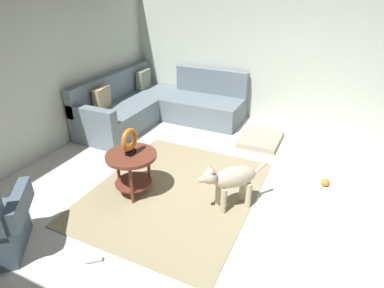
{
  "coord_description": "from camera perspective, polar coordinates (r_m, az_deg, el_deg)",
  "views": [
    {
      "loc": [
        -2.7,
        -0.88,
        2.35
      ],
      "look_at": [
        0.45,
        0.6,
        0.55
      ],
      "focal_mm": 29.91,
      "sensor_mm": 36.0,
      "label": 1
    }
  ],
  "objects": [
    {
      "name": "torus_sculpture",
      "position": [
        3.7,
        -11.07,
        0.54
      ],
      "size": [
        0.28,
        0.08,
        0.33
      ],
      "color": "black",
      "rests_on": "side_table"
    },
    {
      "name": "wall_right",
      "position": [
        5.79,
        16.73,
        16.32
      ],
      "size": [
        0.12,
        6.0,
        2.7
      ],
      "primitive_type": "cube",
      "color": "silver",
      "rests_on": "ground_plane"
    },
    {
      "name": "area_rug",
      "position": [
        4.01,
        -3.15,
        -8.45
      ],
      "size": [
        2.3,
        1.9,
        0.01
      ],
      "primitive_type": "cube",
      "color": "tan",
      "rests_on": "ground_plane"
    },
    {
      "name": "side_table",
      "position": [
        3.84,
        -10.68,
        -3.38
      ],
      "size": [
        0.6,
        0.6,
        0.54
      ],
      "color": "brown",
      "rests_on": "ground_plane"
    },
    {
      "name": "dog_toy_ball",
      "position": [
        4.43,
        22.68,
        -6.33
      ],
      "size": [
        0.1,
        0.1,
        0.1
      ],
      "primitive_type": "sphere",
      "color": "orange",
      "rests_on": "ground_plane"
    },
    {
      "name": "wall_back",
      "position": [
        4.78,
        -29.58,
        11.83
      ],
      "size": [
        6.0,
        0.12,
        2.7
      ],
      "primitive_type": "cube",
      "color": "silver",
      "rests_on": "ground_plane"
    },
    {
      "name": "dog_toy_rope",
      "position": [
        3.29,
        -17.15,
        -19.12
      ],
      "size": [
        0.13,
        0.15,
        0.05
      ],
      "primitive_type": "cylinder",
      "rotation": [
        0.0,
        1.57,
        2.23
      ],
      "color": "silver",
      "rests_on": "ground_plane"
    },
    {
      "name": "dog_bed_mat",
      "position": [
        5.3,
        12.2,
        0.92
      ],
      "size": [
        0.8,
        0.6,
        0.09
      ],
      "primitive_type": "cube",
      "color": "#B2A38E",
      "rests_on": "ground_plane"
    },
    {
      "name": "sectional_couch",
      "position": [
        5.88,
        -6.24,
        6.67
      ],
      "size": [
        2.2,
        2.25,
        0.88
      ],
      "color": "slate",
      "rests_on": "ground_plane"
    },
    {
      "name": "ground_plane",
      "position": [
        3.72,
        5.58,
        -13.02
      ],
      "size": [
        6.0,
        6.0,
        0.1
      ],
      "primitive_type": "cube",
      "color": "silver"
    },
    {
      "name": "dog",
      "position": [
        3.58,
        6.95,
        -6.31
      ],
      "size": [
        0.64,
        0.63,
        0.63
      ],
      "rotation": [
        0.0,
        0.0,
        0.8
      ],
      "color": "beige",
      "rests_on": "ground_plane"
    }
  ]
}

